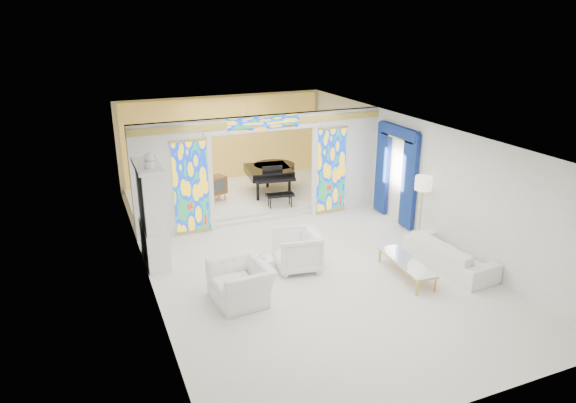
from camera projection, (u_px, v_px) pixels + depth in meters
name	position (u px, v px, depth m)	size (l,w,h in m)	color
floor	(292.00, 249.00, 12.76)	(12.00, 12.00, 0.00)	silver
ceiling	(292.00, 130.00, 11.74)	(7.00, 12.00, 0.02)	white
wall_back	(223.00, 140.00, 17.46)	(7.00, 0.02, 3.00)	white
wall_front	(462.00, 321.00, 7.04)	(7.00, 0.02, 3.00)	white
wall_left	(142.00, 212.00, 10.99)	(0.02, 12.00, 3.00)	white
wall_right	(414.00, 175.00, 13.51)	(0.02, 12.00, 3.00)	white
partition_wall	(263.00, 165.00, 13.93)	(7.00, 0.22, 3.00)	white
stained_glass_left	(191.00, 187.00, 13.23)	(0.90, 0.04, 2.40)	gold
stained_glass_right	(331.00, 170.00, 14.69)	(0.90, 0.04, 2.40)	gold
stained_glass_transom	(264.00, 123.00, 13.44)	(2.00, 0.04, 0.34)	gold
alcove_platform	(241.00, 196.00, 16.29)	(6.80, 3.80, 0.18)	silver
gold_curtain_back	(224.00, 140.00, 17.36)	(6.70, 0.10, 2.90)	gold
chandelier	(246.00, 119.00, 15.44)	(0.48, 0.48, 0.30)	gold
blue_drapes	(396.00, 166.00, 14.06)	(0.14, 1.85, 2.65)	navy
china_cabinet	(152.00, 215.00, 11.72)	(0.56, 1.46, 2.72)	white
armchair_left	(241.00, 283.00, 10.32)	(1.22, 1.07, 0.79)	white
armchair_right	(297.00, 251.00, 11.61)	(0.96, 0.99, 0.90)	silver
sofa	(450.00, 254.00, 11.72)	(2.27, 0.89, 0.66)	white
side_table	(263.00, 267.00, 11.03)	(0.54, 0.54, 0.56)	white
vase	(262.00, 255.00, 10.94)	(0.16, 0.16, 0.17)	silver
coffee_table	(407.00, 262.00, 11.28)	(0.65, 1.75, 0.38)	white
floor_lamp	(423.00, 186.00, 12.71)	(0.55, 0.55, 1.73)	gold
grand_piano	(272.00, 171.00, 16.19)	(1.77, 2.57, 1.00)	black
tv_console	(215.00, 185.00, 15.39)	(0.77, 0.64, 0.76)	brown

